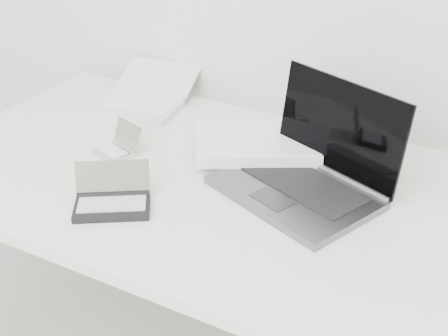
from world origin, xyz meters
The scene contains 5 objects.
desk centered at (0.00, 1.55, 0.68)m, with size 1.60×0.80×0.73m.
laptop_large centered at (0.06, 1.65, 0.77)m, with size 0.56×0.47×0.24m.
netbook_open_white centered at (-0.47, 1.82, 0.75)m, with size 0.28×0.33×0.08m.
pda_silver centered at (-0.35, 1.54, 0.75)m, with size 0.12×0.12×0.08m.
palmtop_charcoal centered at (-0.21, 1.33, 0.75)m, with size 0.20×0.19×0.09m.
Camera 1 is at (0.55, 0.45, 1.48)m, focal length 50.00 mm.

